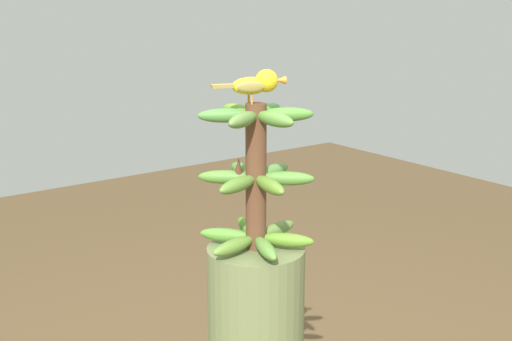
% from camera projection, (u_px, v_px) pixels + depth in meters
% --- Properties ---
extents(banana_bunch, '(0.29, 0.28, 0.36)m').
position_uv_depth(banana_bunch, '(256.00, 178.00, 1.48)').
color(banana_bunch, brown).
rests_on(banana_bunch, banana_tree).
extents(perched_bird, '(0.18, 0.08, 0.08)m').
position_uv_depth(perched_bird, '(258.00, 83.00, 1.43)').
color(perched_bird, '#C68933').
rests_on(perched_bird, banana_bunch).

